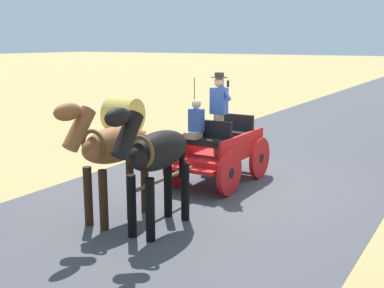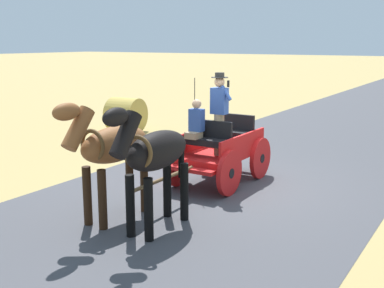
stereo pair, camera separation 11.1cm
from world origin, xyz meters
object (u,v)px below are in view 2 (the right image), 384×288
Objects in this scene: horse_drawn_carriage at (218,148)px; horse_off_side at (111,148)px; hay_bale at (126,115)px; horse_near_side at (154,154)px.

horse_off_side is at bearing 80.86° from horse_drawn_carriage.
horse_off_side is (0.49, 3.03, 0.51)m from horse_drawn_carriage.
hay_bale is at bearing -33.51° from horse_drawn_carriage.
horse_drawn_carriage is 3.11m from horse_near_side.
horse_drawn_carriage is 2.03× the size of horse_near_side.
hay_bale is (5.38, -6.91, -0.72)m from horse_off_side.
horse_near_side is at bearing 98.39° from horse_drawn_carriage.
horse_near_side is at bearing 132.40° from hay_bale.
horse_drawn_carriage is 3.11m from horse_off_side.
horse_near_side is at bearing 179.69° from horse_off_side.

